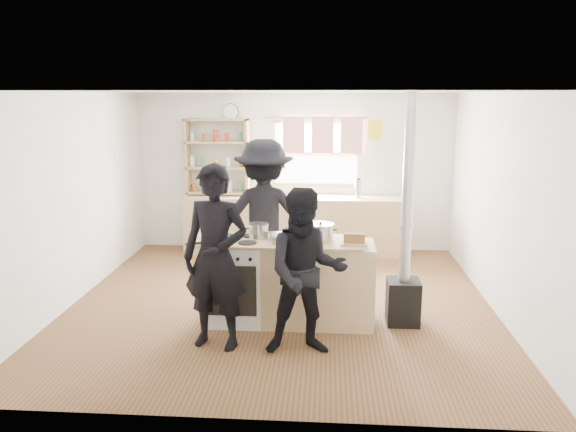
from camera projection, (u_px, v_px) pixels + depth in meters
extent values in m
cube|color=brown|center=(281.00, 303.00, 6.80)|extent=(5.00, 5.00, 0.01)
cube|color=tan|center=(293.00, 225.00, 8.86)|extent=(3.40, 0.55, 0.90)
cube|color=tan|center=(218.00, 192.00, 8.96)|extent=(1.00, 0.28, 0.03)
cube|color=tan|center=(218.00, 168.00, 8.87)|extent=(1.00, 0.28, 0.03)
cube|color=tan|center=(217.00, 142.00, 8.79)|extent=(1.00, 0.28, 0.03)
cube|color=tan|center=(216.00, 120.00, 8.71)|extent=(1.00, 0.28, 0.03)
cube|color=tan|center=(188.00, 157.00, 8.87)|extent=(0.04, 0.28, 1.20)
cube|color=tan|center=(248.00, 157.00, 8.80)|extent=(0.04, 0.28, 1.20)
cylinder|color=silver|center=(358.00, 189.00, 8.67)|extent=(0.10, 0.10, 0.29)
cube|color=white|center=(237.00, 281.00, 6.19)|extent=(0.60, 0.60, 0.90)
cube|color=tan|center=(318.00, 283.00, 6.13)|extent=(1.20, 0.60, 0.90)
cube|color=tan|center=(277.00, 241.00, 6.06)|extent=(1.84, 0.64, 0.03)
cylinder|color=black|center=(217.00, 241.00, 5.93)|extent=(0.44, 0.44, 0.05)
cylinder|color=#21521C|center=(217.00, 240.00, 5.92)|extent=(0.29, 0.29, 0.02)
cube|color=silver|center=(286.00, 237.00, 6.02)|extent=(0.37, 0.34, 0.08)
cube|color=brown|center=(286.00, 235.00, 6.01)|extent=(0.32, 0.29, 0.02)
cylinder|color=silver|center=(259.00, 231.00, 6.14)|extent=(0.22, 0.22, 0.15)
cylinder|color=silver|center=(259.00, 224.00, 6.12)|extent=(0.22, 0.22, 0.01)
sphere|color=black|center=(259.00, 223.00, 6.12)|extent=(0.03, 0.03, 0.03)
cylinder|color=#B4B4B6|center=(320.00, 233.00, 6.02)|extent=(0.27, 0.27, 0.18)
cylinder|color=#B4B4B6|center=(321.00, 224.00, 6.00)|extent=(0.28, 0.28, 0.01)
sphere|color=black|center=(321.00, 223.00, 6.00)|extent=(0.03, 0.03, 0.03)
cube|color=tan|center=(354.00, 243.00, 5.89)|extent=(0.28, 0.21, 0.02)
cube|color=olive|center=(354.00, 238.00, 5.88)|extent=(0.22, 0.11, 0.10)
cube|color=black|center=(403.00, 302.00, 6.15)|extent=(0.35, 0.35, 0.49)
cylinder|color=#ADADB2|center=(408.00, 189.00, 5.89)|extent=(0.12, 0.12, 2.01)
imported|color=black|center=(216.00, 257.00, 5.46)|extent=(0.75, 0.58, 1.83)
imported|color=black|center=(306.00, 273.00, 5.33)|extent=(0.86, 0.71, 1.63)
imported|color=black|center=(264.00, 217.00, 6.99)|extent=(1.32, 0.84, 1.94)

